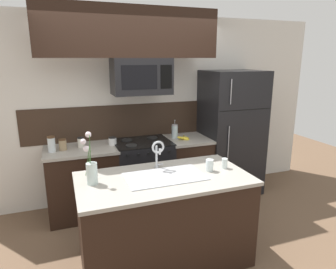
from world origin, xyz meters
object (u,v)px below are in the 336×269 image
(refrigerator, at_px, (230,133))
(flower_vase, at_px, (91,170))
(storage_jar_short, at_px, (81,142))
(storage_jar_squat, at_px, (112,141))
(french_press, at_px, (175,131))
(sink_faucet, at_px, (158,151))
(stove_range, at_px, (143,173))
(drinking_glass, at_px, (210,165))
(microwave, at_px, (141,76))
(storage_jar_tall, at_px, (52,144))
(spare_glass, at_px, (225,163))
(banana_bunch, at_px, (184,138))
(storage_jar_medium, at_px, (63,145))

(refrigerator, height_order, flower_vase, refrigerator)
(storage_jar_short, bearing_deg, flower_vase, -89.86)
(storage_jar_squat, distance_m, french_press, 0.90)
(storage_jar_squat, xyz_separation_m, sink_faucet, (0.28, -1.06, 0.15))
(storage_jar_squat, bearing_deg, flower_vase, -108.23)
(stove_range, xyz_separation_m, drinking_glass, (0.36, -1.26, 0.51))
(microwave, relative_size, storage_jar_short, 5.47)
(stove_range, xyz_separation_m, refrigerator, (1.38, 0.02, 0.46))
(storage_jar_tall, relative_size, storage_jar_squat, 1.89)
(storage_jar_tall, xyz_separation_m, spare_glass, (1.69, -1.22, -0.04))
(storage_jar_short, height_order, banana_bunch, storage_jar_short)
(storage_jar_medium, relative_size, storage_jar_squat, 1.36)
(french_press, relative_size, sink_faucet, 0.87)
(microwave, bearing_deg, storage_jar_tall, -179.69)
(french_press, bearing_deg, banana_bunch, -52.97)
(microwave, bearing_deg, storage_jar_short, 175.82)
(microwave, height_order, refrigerator, microwave)
(microwave, bearing_deg, french_press, 9.28)
(sink_faucet, bearing_deg, storage_jar_squat, 104.99)
(stove_range, xyz_separation_m, storage_jar_squat, (-0.40, 0.03, 0.50))
(storage_jar_medium, distance_m, banana_bunch, 1.61)
(stove_range, relative_size, storage_jar_squat, 8.97)
(microwave, bearing_deg, refrigerator, 1.69)
(microwave, xyz_separation_m, storage_jar_short, (-0.80, 0.06, -0.82))
(storage_jar_tall, bearing_deg, stove_range, 1.36)
(refrigerator, height_order, spare_glass, refrigerator)
(storage_jar_short, relative_size, spare_glass, 1.28)
(storage_jar_squat, bearing_deg, storage_jar_medium, -177.74)
(refrigerator, xyz_separation_m, spare_glass, (-0.84, -1.26, 0.04))
(french_press, bearing_deg, flower_vase, -136.24)
(storage_jar_tall, distance_m, storage_jar_short, 0.36)
(storage_jar_medium, bearing_deg, french_press, 2.16)
(storage_jar_tall, xyz_separation_m, storage_jar_squat, (0.75, 0.05, -0.05))
(drinking_glass, distance_m, flower_vase, 1.16)
(banana_bunch, bearing_deg, drinking_glass, -100.65)
(stove_range, relative_size, spare_glass, 8.70)
(storage_jar_squat, relative_size, drinking_glass, 0.86)
(storage_jar_short, distance_m, french_press, 1.29)
(microwave, height_order, banana_bunch, microwave)
(storage_jar_squat, height_order, flower_vase, flower_vase)
(french_press, height_order, spare_glass, french_press)
(microwave, height_order, storage_jar_squat, microwave)
(refrigerator, relative_size, storage_jar_tall, 9.45)
(storage_jar_short, height_order, flower_vase, flower_vase)
(storage_jar_medium, bearing_deg, spare_glass, -38.59)
(storage_jar_squat, relative_size, banana_bunch, 0.54)
(refrigerator, bearing_deg, spare_glass, -123.66)
(storage_jar_squat, distance_m, sink_faucet, 1.11)
(storage_jar_tall, xyz_separation_m, flower_vase, (0.35, -1.15, 0.04))
(stove_range, distance_m, storage_jar_short, 0.95)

